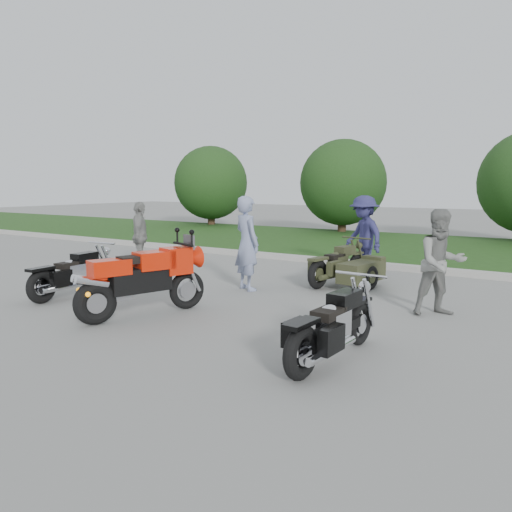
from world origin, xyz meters
The scene contains 13 objects.
ground centered at (0.00, 0.00, 0.00)m, with size 80.00×80.00×0.00m, color gray.
curb centered at (0.00, 6.00, 0.07)m, with size 60.00×0.30×0.15m, color #ADAAA3.
grass_strip centered at (0.00, 10.15, 0.07)m, with size 60.00×8.00×0.14m, color #2D5C1F.
tree_far_left centered at (-10.00, 13.50, 2.19)m, with size 3.60×3.60×4.00m.
tree_mid_left centered at (-3.00, 13.50, 2.19)m, with size 3.60×3.60×4.00m.
sportbike_red centered at (-0.45, -0.64, 0.64)m, with size 0.95×2.20×1.08m.
cruiser_left centered at (-2.65, -0.30, 0.41)m, with size 0.42×2.09×0.80m.
cruiser_right centered at (3.00, -0.93, 0.41)m, with size 0.39×2.11×0.81m.
cruiser_sidecar centered at (1.48, 3.44, 0.37)m, with size 1.20×2.06×0.80m.
person_stripe centered at (-0.18, 2.03, 0.95)m, with size 0.69×0.45×1.90m, color #848FB3.
person_grey centered at (3.57, 2.08, 0.87)m, with size 0.84×0.66×1.73m, color gray.
person_denim centered at (1.17, 4.95, 0.94)m, with size 1.21×0.69×1.87m, color navy.
person_back centered at (-3.69, 2.52, 0.85)m, with size 1.00×0.42×1.71m, color gray.
Camera 1 is at (5.36, -6.25, 2.13)m, focal length 35.00 mm.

